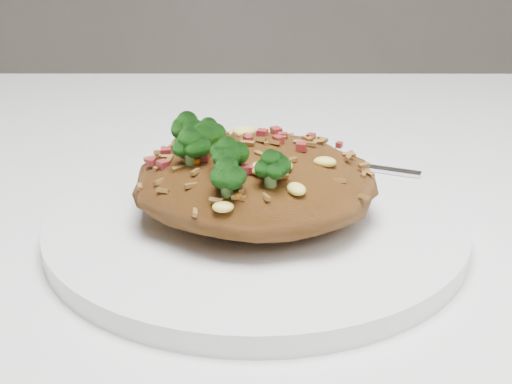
# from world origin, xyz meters

# --- Properties ---
(dining_table) EXTENTS (1.20, 0.80, 0.75)m
(dining_table) POSITION_xyz_m (0.00, 0.00, 0.66)
(dining_table) COLOR white
(dining_table) RESTS_ON ground
(plate) EXTENTS (0.27, 0.27, 0.01)m
(plate) POSITION_xyz_m (-0.11, -0.01, 0.76)
(plate) COLOR white
(plate) RESTS_ON dining_table
(fried_rice) EXTENTS (0.15, 0.14, 0.07)m
(fried_rice) POSITION_xyz_m (-0.11, -0.01, 0.79)
(fried_rice) COLOR brown
(fried_rice) RESTS_ON plate
(fork) EXTENTS (0.16, 0.07, 0.00)m
(fork) POSITION_xyz_m (-0.05, 0.08, 0.77)
(fork) COLOR silver
(fork) RESTS_ON plate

